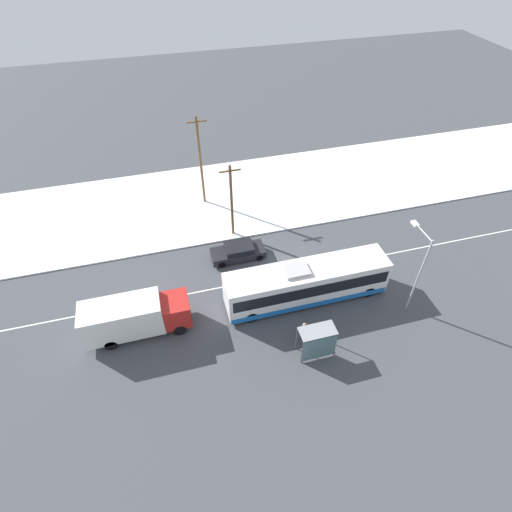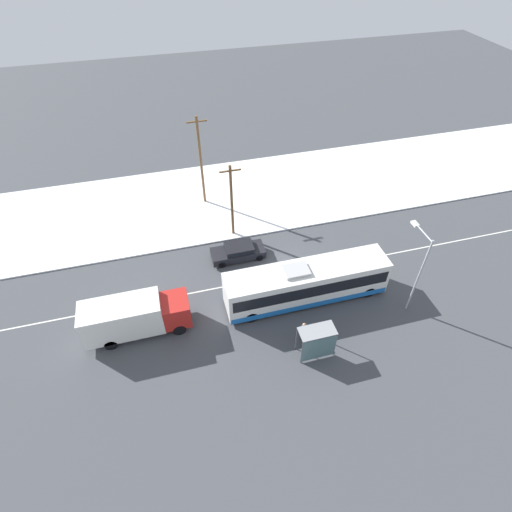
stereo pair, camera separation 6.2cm
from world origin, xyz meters
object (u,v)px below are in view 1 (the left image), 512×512
box_truck (134,316)px  sedan_car (238,251)px  city_bus (307,283)px  bus_shelter (318,341)px  pedestrian_at_stop (304,330)px  utility_pole_roadside (232,200)px  utility_pole_snowlot (201,161)px  streetlamp (418,263)px

box_truck → sedan_car: (8.68, 5.58, -0.93)m
city_bus → bus_shelter: 5.14m
pedestrian_at_stop → utility_pole_roadside: 12.94m
sedan_car → utility_pole_roadside: (0.25, 3.18, 2.99)m
box_truck → utility_pole_roadside: (8.93, 8.76, 2.06)m
city_bus → box_truck: 12.60m
city_bus → bus_shelter: size_ratio=5.09×
sedan_car → utility_pole_roadside: bearing=-94.6°
pedestrian_at_stop → utility_pole_snowlot: (-3.85, 18.07, 3.60)m
streetlamp → box_truck: bearing=172.4°
sedan_car → utility_pole_snowlot: 9.71m
sedan_car → streetlamp: size_ratio=0.67×
bus_shelter → city_bus: bearing=78.0°
city_bus → utility_pole_snowlot: (-5.31, 14.50, 3.02)m
bus_shelter → utility_pole_roadside: (-2.60, 13.94, 2.07)m
sedan_car → utility_pole_snowlot: utility_pole_snowlot is taller
bus_shelter → sedan_car: bearing=104.9°
city_bus → sedan_car: bearing=124.4°
sedan_car → utility_pole_roadside: 4.38m
city_bus → pedestrian_at_stop: 3.89m
box_truck → pedestrian_at_stop: size_ratio=4.20×
city_bus → utility_pole_roadside: utility_pole_roadside is taller
bus_shelter → box_truck: bearing=155.8°
city_bus → bus_shelter: city_bus is taller
bus_shelter → streetlamp: bearing=17.4°
utility_pole_snowlot → city_bus: bearing=-69.9°
box_truck → city_bus: bearing=-0.7°
sedan_car → pedestrian_at_stop: pedestrian_at_stop is taller
city_bus → sedan_car: size_ratio=2.72×
city_bus → utility_pole_roadside: bearing=112.4°
city_bus → utility_pole_snowlot: 15.74m
streetlamp → utility_pole_roadside: utility_pole_roadside is taller
sedan_car → pedestrian_at_stop: size_ratio=2.61×
city_bus → box_truck: (-12.60, 0.15, 0.03)m
pedestrian_at_stop → bus_shelter: bearing=-74.8°
utility_pole_roadside → utility_pole_snowlot: bearing=106.4°
city_bus → utility_pole_snowlot: size_ratio=1.38×
box_truck → bus_shelter: bearing=-24.2°
utility_pole_snowlot → utility_pole_roadside: bearing=-73.6°
utility_pole_roadside → bus_shelter: bearing=-79.4°
streetlamp → utility_pole_snowlot: 21.02m
utility_pole_roadside → sedan_car: bearing=-94.6°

